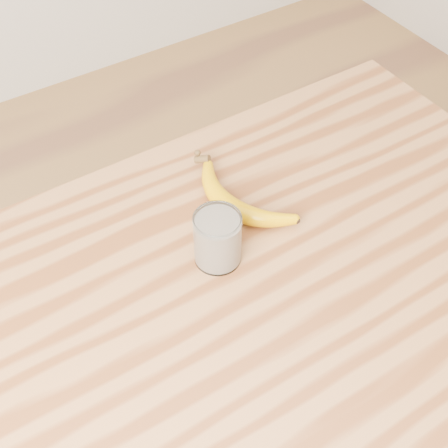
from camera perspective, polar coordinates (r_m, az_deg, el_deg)
room at (r=0.72m, az=4.88°, el=15.90°), size 4.04×4.04×2.70m
table at (r=1.14m, az=3.01°, el=-9.63°), size 1.20×0.80×0.90m
smoothie_glass at (r=1.03m, az=-0.60°, el=-1.38°), size 0.08×0.08×0.10m
banana at (r=1.12m, az=0.55°, el=1.56°), size 0.19×0.33×0.04m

